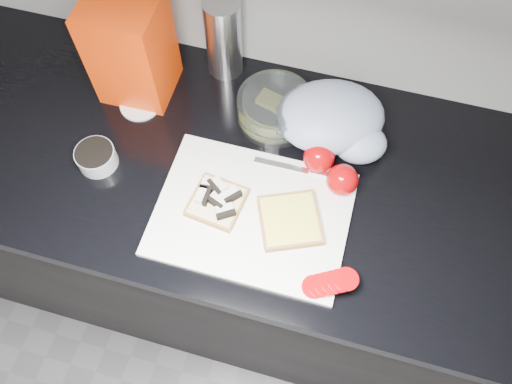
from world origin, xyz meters
TOP-DOWN VIEW (x-y plane):
  - base_cabinet at (0.00, 1.20)m, footprint 3.50×0.60m
  - countertop at (0.00, 1.20)m, footprint 3.50×0.64m
  - cutting_board at (0.10, 1.08)m, footprint 0.40×0.30m
  - bread_left at (0.02, 1.08)m, footprint 0.12×0.12m
  - bread_right at (0.18, 1.08)m, footprint 0.17×0.17m
  - tomato_slices at (0.28, 0.97)m, footprint 0.12×0.09m
  - knife at (0.18, 1.21)m, footprint 0.18×0.02m
  - seed_tub at (-0.27, 1.12)m, footprint 0.09×0.09m
  - tub_lid at (-0.24, 1.29)m, footprint 0.10×0.10m
  - glass_bowl at (0.08, 1.34)m, footprint 0.17×0.17m
  - bread_bag at (-0.25, 1.35)m, footprint 0.16×0.15m
  - steel_canister at (-0.07, 1.45)m, footprint 0.08×0.08m
  - grocery_bag at (0.22, 1.33)m, footprint 0.30×0.26m
  - whole_tomatoes at (0.23, 1.22)m, footprint 0.13×0.11m

SIDE VIEW (x-z plane):
  - base_cabinet at x=0.00m, z-range 0.00..0.86m
  - countertop at x=0.00m, z-range 0.86..0.90m
  - tub_lid at x=-0.24m, z-range 0.90..0.91m
  - cutting_board at x=0.10m, z-range 0.90..0.91m
  - knife at x=0.18m, z-range 0.91..0.92m
  - bread_right at x=0.18m, z-range 0.91..0.93m
  - bread_left at x=0.02m, z-range 0.91..0.94m
  - tomato_slices at x=0.28m, z-range 0.91..0.94m
  - seed_tub at x=-0.27m, z-range 0.90..0.95m
  - whole_tomatoes at x=0.23m, z-range 0.90..0.97m
  - glass_bowl at x=0.08m, z-range 0.90..0.97m
  - grocery_bag at x=0.22m, z-range 0.90..1.00m
  - steel_canister at x=-0.07m, z-range 0.90..1.10m
  - bread_bag at x=-0.25m, z-range 0.90..1.15m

